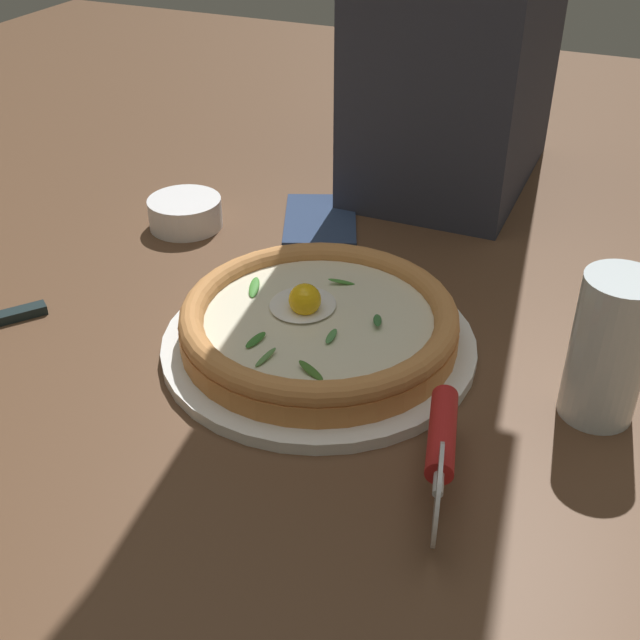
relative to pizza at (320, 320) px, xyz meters
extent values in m
cube|color=brown|center=(0.00, -0.02, -0.05)|extent=(2.40, 2.40, 0.03)
cylinder|color=white|center=(0.00, 0.00, -0.03)|extent=(0.31, 0.31, 0.01)
cylinder|color=#CF8342|center=(0.00, 0.00, -0.01)|extent=(0.27, 0.27, 0.02)
torus|color=#CC8447|center=(0.00, 0.00, 0.01)|extent=(0.27, 0.27, 0.02)
cylinder|color=#F0E7C8|center=(0.00, 0.00, 0.00)|extent=(0.22, 0.22, 0.00)
ellipsoid|color=white|center=(-0.01, -0.02, 0.01)|extent=(0.07, 0.06, 0.01)
sphere|color=yellow|center=(0.00, -0.01, 0.02)|extent=(0.03, 0.03, 0.03)
ellipsoid|color=#558844|center=(0.09, -0.01, 0.01)|extent=(0.03, 0.01, 0.01)
ellipsoid|color=#4B8C49|center=(0.03, 0.03, 0.01)|extent=(0.03, 0.01, 0.00)
ellipsoid|color=#357139|center=(-0.01, 0.06, 0.01)|extent=(0.03, 0.02, 0.01)
ellipsoid|color=#468C35|center=(-0.06, 0.00, 0.01)|extent=(0.02, 0.03, 0.01)
ellipsoid|color=#3A6823|center=(0.09, 0.03, 0.01)|extent=(0.02, 0.03, 0.01)
ellipsoid|color=#429034|center=(-0.02, -0.08, 0.01)|extent=(0.03, 0.02, 0.01)
ellipsoid|color=#347229|center=(0.07, -0.04, 0.01)|extent=(0.03, 0.01, 0.01)
cylinder|color=white|center=(-0.17, -0.26, -0.01)|extent=(0.09, 0.09, 0.04)
cylinder|color=silver|center=(0.18, 0.17, 0.01)|extent=(0.07, 0.02, 0.08)
cylinder|color=silver|center=(0.17, 0.17, 0.01)|extent=(0.02, 0.01, 0.01)
cylinder|color=red|center=(0.12, 0.16, 0.01)|extent=(0.10, 0.04, 0.02)
cube|color=black|center=(0.08, -0.31, -0.03)|extent=(0.07, 0.06, 0.01)
cylinder|color=silver|center=(-0.01, 0.26, 0.04)|extent=(0.06, 0.06, 0.14)
cylinder|color=#AF302F|center=(-0.01, 0.26, -0.01)|extent=(0.06, 0.06, 0.04)
cube|color=navy|center=(-0.26, -0.11, -0.03)|extent=(0.16, 0.14, 0.01)
camera|label=1|loc=(0.59, 0.26, 0.42)|focal=45.07mm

